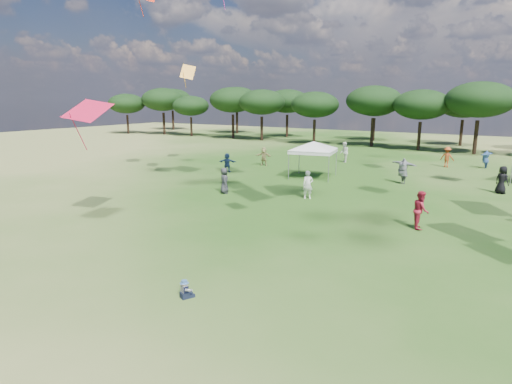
# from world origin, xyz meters

# --- Properties ---
(ground) EXTENTS (140.00, 140.00, 0.00)m
(ground) POSITION_xyz_m (0.00, 0.00, 0.00)
(ground) COLOR #2B5218
(ground) RESTS_ON ground
(tree_line) EXTENTS (108.78, 17.63, 7.77)m
(tree_line) POSITION_xyz_m (2.39, 47.41, 5.42)
(tree_line) COLOR black
(tree_line) RESTS_ON ground
(tent_left) EXTENTS (6.18, 6.18, 3.02)m
(tent_left) POSITION_xyz_m (-5.48, 22.35, 2.59)
(tent_left) COLOR gray
(tent_left) RESTS_ON ground
(toddler) EXTENTS (0.43, 0.47, 0.57)m
(toddler) POSITION_xyz_m (-0.24, 2.12, 0.25)
(toddler) COLOR black
(toddler) RESTS_ON ground
(festival_crowd) EXTENTS (28.35, 22.49, 1.89)m
(festival_crowd) POSITION_xyz_m (1.59, 23.92, 0.87)
(festival_crowd) COLOR silver
(festival_crowd) RESTS_ON ground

